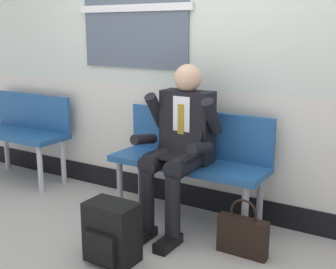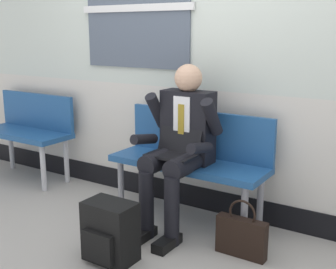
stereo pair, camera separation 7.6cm
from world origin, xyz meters
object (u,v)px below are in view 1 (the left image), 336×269
Objects in this scene: backpack at (111,233)px; person_seated at (179,143)px; bench_empty at (25,129)px; bench_with_person at (191,155)px; handbag at (243,235)px.

person_seated is at bearing 80.53° from backpack.
bench_empty is at bearing 154.20° from backpack.
bench_empty is 1.94m from person_seated.
bench_with_person is 1.25× the size of bench_empty.
backpack is at bearing -143.21° from handbag.
bench_with_person is 1.01× the size of person_seated.
handbag is (2.52, -0.35, -0.38)m from bench_empty.
person_seated reaches higher than handbag.
bench_with_person reaches higher than backpack.
handbag is at bearing -14.57° from person_seated.
bench_with_person is 3.10× the size of backpack.
bench_with_person is 0.24m from person_seated.
bench_empty is 2.04m from backpack.
bench_with_person is 0.95m from backpack.
person_seated is 0.81m from handbag.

